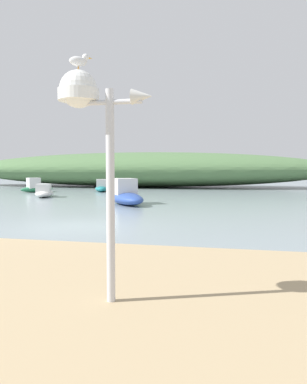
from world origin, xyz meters
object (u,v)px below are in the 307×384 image
mast_structure (87,109)px  motorboat_mid_channel (102,187)px  motorboat_near_shore (126,195)px  motorboat_far_right (44,192)px  seagull_on_radar (79,60)px  motorboat_outer_mooring (36,187)px

mast_structure → motorboat_mid_channel: size_ratio=0.99×
motorboat_near_shore → motorboat_far_right: size_ratio=1.17×
motorboat_far_right → motorboat_mid_channel: size_ratio=1.11×
motorboat_near_shore → motorboat_mid_channel: bearing=117.0°
seagull_on_radar → motorboat_far_right: bearing=120.3°
motorboat_outer_mooring → seagull_on_radar: bearing=-58.5°
mast_structure → motorboat_outer_mooring: size_ratio=1.12×
motorboat_outer_mooring → motorboat_mid_channel: 5.83m
mast_structure → motorboat_mid_channel: mast_structure is taller
motorboat_outer_mooring → motorboat_mid_channel: motorboat_outer_mooring is taller
motorboat_outer_mooring → motorboat_mid_channel: (5.46, 2.02, -0.04)m
seagull_on_radar → motorboat_far_right: (-11.64, 19.90, -3.25)m
seagull_on_radar → motorboat_outer_mooring: 29.30m
motorboat_far_right → motorboat_mid_channel: 7.22m
motorboat_outer_mooring → motorboat_far_right: 6.09m
motorboat_far_right → motorboat_mid_channel: bearing=74.7°
seagull_on_radar → motorboat_mid_channel: size_ratio=0.09×
motorboat_outer_mooring → motorboat_mid_channel: size_ratio=0.88×
motorboat_far_right → motorboat_near_shore: bearing=-28.6°
mast_structure → motorboat_far_right: size_ratio=0.89×
mast_structure → seagull_on_radar: seagull_on_radar is taller
motorboat_far_right → motorboat_outer_mooring: bearing=125.8°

